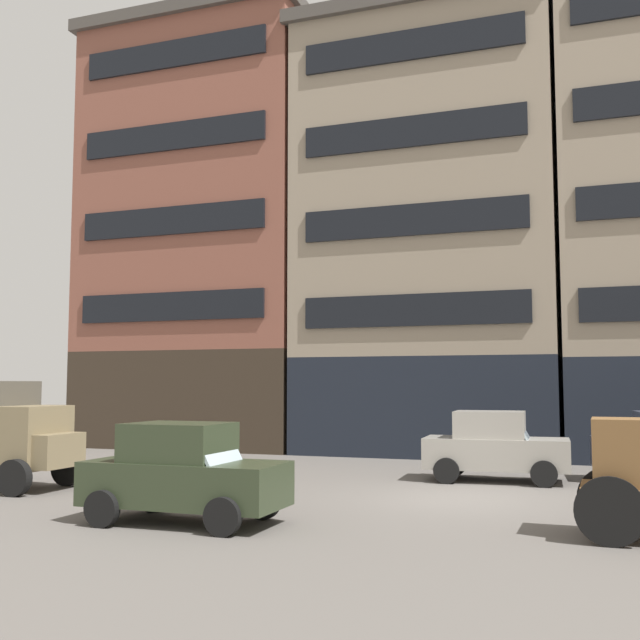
% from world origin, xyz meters
% --- Properties ---
extents(ground_plane, '(120.00, 120.00, 0.00)m').
position_xyz_m(ground_plane, '(0.00, 0.00, 0.00)').
color(ground_plane, '#605B56').
extents(building_far_left, '(9.95, 6.82, 17.78)m').
position_xyz_m(building_far_left, '(-12.24, 11.33, 8.93)').
color(building_far_left, '#33281E').
rests_on(building_far_left, ground_plane).
extents(building_center_left, '(9.84, 6.82, 16.53)m').
position_xyz_m(building_center_left, '(-2.69, 11.33, 8.31)').
color(building_center_left, black).
rests_on(building_center_left, ground_plane).
extents(sedan_dark, '(3.70, 1.86, 1.83)m').
position_xyz_m(sedan_dark, '(-4.22, -4.59, 0.91)').
color(sedan_dark, '#2D3823').
rests_on(sedan_dark, ground_plane).
extents(sedan_light, '(3.77, 2.00, 1.83)m').
position_xyz_m(sedan_light, '(0.50, 3.37, 0.91)').
color(sedan_light, gray).
rests_on(sedan_light, ground_plane).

